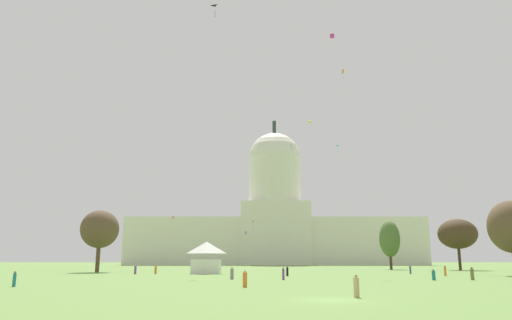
{
  "coord_description": "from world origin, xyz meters",
  "views": [
    {
      "loc": [
        -5.32,
        -33.85,
        2.75
      ],
      "look_at": [
        -5.67,
        96.66,
        30.1
      ],
      "focal_mm": 33.27,
      "sensor_mm": 36.0,
      "label": 1
    }
  ],
  "objects_px": {
    "person_denim_mid_center": "(412,270)",
    "kite_orange_high": "(344,72)",
    "capitol_building": "(276,222)",
    "person_purple_edge_west": "(137,270)",
    "kite_turquoise_high": "(340,148)",
    "kite_pink_low": "(254,223)",
    "person_orange_back_left": "(447,271)",
    "kite_violet_low": "(247,233)",
    "kite_blue_high": "(293,145)",
    "person_teal_lawn_far_right": "(16,279)",
    "person_olive_aisle_center": "(474,274)",
    "tree_west_near": "(101,229)",
    "person_grey_edge_east": "(233,274)",
    "tree_east_near": "(459,234)",
    "person_black_lawn_far_left": "(289,271)",
    "tree_east_far": "(391,239)",
    "person_purple_back_center": "(285,274)",
    "person_teal_near_tent": "(435,275)",
    "kite_magenta_high": "(333,36)",
    "person_orange_mid_left": "(246,280)",
    "kite_red_low": "(174,219)",
    "event_tent": "(208,257)",
    "person_tan_near_tree_west": "(358,287)",
    "person_orange_front_center": "(157,270)",
    "kite_yellow_high": "(311,122)",
    "kite_black_high": "(216,9)"
  },
  "relations": [
    {
      "from": "kite_violet_low",
      "to": "kite_turquoise_high",
      "type": "bearing_deg",
      "value": -64.48
    },
    {
      "from": "capitol_building",
      "to": "person_purple_edge_west",
      "type": "height_order",
      "value": "capitol_building"
    },
    {
      "from": "person_orange_front_center",
      "to": "person_purple_back_center",
      "type": "bearing_deg",
      "value": -128.37
    },
    {
      "from": "tree_east_near",
      "to": "person_orange_back_left",
      "type": "xyz_separation_m",
      "value": [
        -20.12,
        -41.63,
        -8.27
      ]
    },
    {
      "from": "person_teal_near_tent",
      "to": "tree_east_near",
      "type": "bearing_deg",
      "value": -147.87
    },
    {
      "from": "person_purple_edge_west",
      "to": "kite_pink_low",
      "type": "xyz_separation_m",
      "value": [
        21.47,
        98.48,
        16.12
      ]
    },
    {
      "from": "capitol_building",
      "to": "person_orange_back_left",
      "type": "xyz_separation_m",
      "value": [
        22.55,
        -146.55,
        -19.43
      ]
    },
    {
      "from": "tree_west_near",
      "to": "person_orange_back_left",
      "type": "distance_m",
      "value": 69.7
    },
    {
      "from": "person_teal_lawn_far_right",
      "to": "person_denim_mid_center",
      "type": "height_order",
      "value": "person_denim_mid_center"
    },
    {
      "from": "person_purple_edge_west",
      "to": "tree_east_near",
      "type": "bearing_deg",
      "value": -133.67
    },
    {
      "from": "capitol_building",
      "to": "person_teal_near_tent",
      "type": "xyz_separation_m",
      "value": [
        14.61,
        -162.88,
        -19.59
      ]
    },
    {
      "from": "kite_turquoise_high",
      "to": "kite_pink_low",
      "type": "bearing_deg",
      "value": -2.28
    },
    {
      "from": "tree_east_far",
      "to": "person_purple_back_center",
      "type": "relative_size",
      "value": 7.59
    },
    {
      "from": "person_denim_mid_center",
      "to": "person_purple_edge_west",
      "type": "relative_size",
      "value": 0.97
    },
    {
      "from": "kite_violet_low",
      "to": "kite_blue_high",
      "type": "distance_m",
      "value": 49.18
    },
    {
      "from": "person_tan_near_tree_west",
      "to": "person_orange_mid_left",
      "type": "height_order",
      "value": "person_tan_near_tree_west"
    },
    {
      "from": "person_denim_mid_center",
      "to": "kite_orange_high",
      "type": "relative_size",
      "value": 0.67
    },
    {
      "from": "person_teal_lawn_far_right",
      "to": "person_grey_edge_east",
      "type": "distance_m",
      "value": 28.15
    },
    {
      "from": "kite_red_low",
      "to": "event_tent",
      "type": "bearing_deg",
      "value": 31.61
    },
    {
      "from": "tree_east_far",
      "to": "person_teal_near_tent",
      "type": "bearing_deg",
      "value": -100.98
    },
    {
      "from": "tree_east_near",
      "to": "kite_orange_high",
      "type": "distance_m",
      "value": 51.1
    },
    {
      "from": "kite_pink_low",
      "to": "kite_red_low",
      "type": "relative_size",
      "value": 1.05
    },
    {
      "from": "person_purple_back_center",
      "to": "person_grey_edge_east",
      "type": "relative_size",
      "value": 1.02
    },
    {
      "from": "person_olive_aisle_center",
      "to": "kite_magenta_high",
      "type": "height_order",
      "value": "kite_magenta_high"
    },
    {
      "from": "person_orange_mid_left",
      "to": "kite_red_low",
      "type": "distance_m",
      "value": 107.94
    },
    {
      "from": "tree_east_far",
      "to": "person_orange_mid_left",
      "type": "xyz_separation_m",
      "value": [
        -37.66,
        -82.17,
        -7.4
      ]
    },
    {
      "from": "capitol_building",
      "to": "tree_east_near",
      "type": "height_order",
      "value": "capitol_building"
    },
    {
      "from": "person_black_lawn_far_left",
      "to": "kite_red_low",
      "type": "height_order",
      "value": "kite_red_low"
    },
    {
      "from": "capitol_building",
      "to": "person_teal_lawn_far_right",
      "type": "relative_size",
      "value": 87.87
    },
    {
      "from": "tree_east_far",
      "to": "person_orange_front_center",
      "type": "distance_m",
      "value": 68.16
    },
    {
      "from": "person_denim_mid_center",
      "to": "kite_orange_high",
      "type": "distance_m",
      "value": 50.01
    },
    {
      "from": "tree_east_near",
      "to": "kite_violet_low",
      "type": "bearing_deg",
      "value": 125.46
    },
    {
      "from": "person_teal_near_tent",
      "to": "kite_magenta_high",
      "type": "xyz_separation_m",
      "value": [
        -7.85,
        26.19,
        47.57
      ]
    },
    {
      "from": "person_grey_edge_east",
      "to": "kite_orange_high",
      "type": "height_order",
      "value": "kite_orange_high"
    },
    {
      "from": "person_teal_lawn_far_right",
      "to": "person_olive_aisle_center",
      "type": "xyz_separation_m",
      "value": [
        53.78,
        15.73,
        0.04
      ]
    },
    {
      "from": "kite_yellow_high",
      "to": "person_purple_edge_west",
      "type": "bearing_deg",
      "value": 73.54
    },
    {
      "from": "kite_red_low",
      "to": "person_teal_lawn_far_right",
      "type": "bearing_deg",
      "value": 16.66
    },
    {
      "from": "person_teal_near_tent",
      "to": "kite_turquoise_high",
      "type": "height_order",
      "value": "kite_turquoise_high"
    },
    {
      "from": "tree_west_near",
      "to": "person_orange_back_left",
      "type": "bearing_deg",
      "value": -18.74
    },
    {
      "from": "person_tan_near_tree_west",
      "to": "person_teal_near_tent",
      "type": "distance_m",
      "value": 33.38
    },
    {
      "from": "kite_pink_low",
      "to": "person_orange_back_left",
      "type": "bearing_deg",
      "value": 103.52
    },
    {
      "from": "capitol_building",
      "to": "kite_turquoise_high",
      "type": "xyz_separation_m",
      "value": [
        18.28,
        -74.79,
        18.79
      ]
    },
    {
      "from": "tree_east_far",
      "to": "person_purple_edge_west",
      "type": "distance_m",
      "value": 71.78
    },
    {
      "from": "tree_east_far",
      "to": "person_denim_mid_center",
      "type": "relative_size",
      "value": 7.89
    },
    {
      "from": "person_olive_aisle_center",
      "to": "kite_black_high",
      "type": "height_order",
      "value": "kite_black_high"
    },
    {
      "from": "tree_west_near",
      "to": "person_orange_back_left",
      "type": "relative_size",
      "value": 7.56
    },
    {
      "from": "person_olive_aisle_center",
      "to": "person_tan_near_tree_west",
      "type": "bearing_deg",
      "value": -35.33
    },
    {
      "from": "tree_east_near",
      "to": "person_orange_back_left",
      "type": "distance_m",
      "value": 46.97
    },
    {
      "from": "person_purple_back_center",
      "to": "person_orange_mid_left",
      "type": "distance_m",
      "value": 17.83
    },
    {
      "from": "person_black_lawn_far_left",
      "to": "kite_orange_high",
      "type": "bearing_deg",
      "value": -157.39
    }
  ]
}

